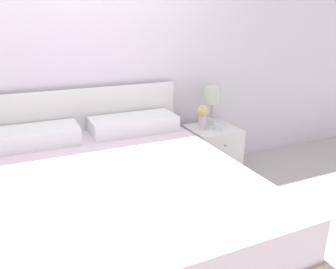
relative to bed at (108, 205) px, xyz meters
The scene contains 7 objects.
ground_plane 1.01m from the bed, 90.00° to the left, with size 12.00×12.00×0.00m, color #BCB7B2.
wall_back 1.43m from the bed, 90.00° to the left, with size 8.00×0.06×2.60m.
bed is the anchor object (origin of this frame).
nightstand 1.48m from the bed, 28.55° to the left, with size 0.48×0.49×0.51m.
table_lamp 1.65m from the bed, 31.45° to the left, with size 0.17×0.17×0.40m.
flower_vase 1.42m from the bed, 31.30° to the left, with size 0.12×0.12×0.25m.
teacup 1.47m from the bed, 25.99° to the left, with size 0.10×0.10×0.07m.
Camera 1 is at (-0.45, -3.00, 1.55)m, focal length 35.00 mm.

